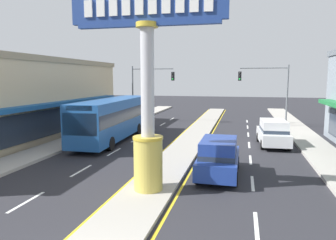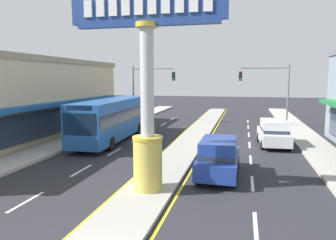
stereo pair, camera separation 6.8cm
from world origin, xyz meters
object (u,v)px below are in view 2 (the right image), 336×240
at_px(traffic_light_left_side, 148,84).
at_px(suv_near_left_lane, 274,133).
at_px(district_sign, 147,94).
at_px(suv_far_right_lane, 218,157).
at_px(traffic_light_right_side, 270,85).
at_px(bus_near_right_lane, 113,117).

bearing_deg(traffic_light_left_side, suv_near_left_lane, -37.87).
relative_size(district_sign, suv_far_right_lane, 1.81).
relative_size(traffic_light_left_side, suv_far_right_lane, 1.34).
distance_m(traffic_light_left_side, suv_near_left_lane, 16.05).
distance_m(traffic_light_left_side, traffic_light_right_side, 12.69).
xyz_separation_m(traffic_light_right_side, bus_near_right_lane, (-12.40, -10.12, -2.38)).
bearing_deg(traffic_light_left_side, suv_far_right_lane, -62.87).
xyz_separation_m(traffic_light_left_side, suv_far_right_lane, (9.10, -17.76, -3.26)).
bearing_deg(suv_far_right_lane, traffic_light_left_side, 117.13).
xyz_separation_m(traffic_light_left_side, traffic_light_right_side, (12.69, -0.24, 0.00)).
height_order(district_sign, traffic_light_left_side, district_sign).
bearing_deg(suv_near_left_lane, bus_near_right_lane, -176.62).
xyz_separation_m(traffic_light_left_side, bus_near_right_lane, (0.29, -10.36, -2.38)).
relative_size(traffic_light_right_side, suv_near_left_lane, 1.32).
relative_size(traffic_light_left_side, suv_near_left_lane, 1.32).
relative_size(bus_near_right_lane, suv_far_right_lane, 2.45).
height_order(traffic_light_left_side, traffic_light_right_side, same).
height_order(bus_near_right_lane, suv_near_left_lane, bus_near_right_lane).
bearing_deg(bus_near_right_lane, suv_near_left_lane, 3.38).
relative_size(district_sign, traffic_light_right_side, 1.35).
height_order(traffic_light_left_side, suv_near_left_lane, traffic_light_left_side).
xyz_separation_m(traffic_light_right_side, suv_far_right_lane, (-3.59, -17.52, -3.26)).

